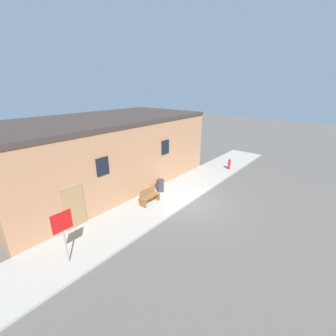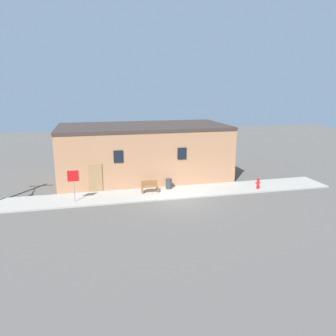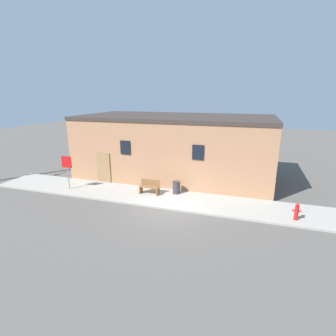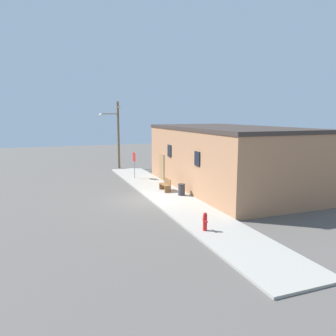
% 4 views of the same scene
% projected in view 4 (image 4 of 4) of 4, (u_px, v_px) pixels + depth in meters
% --- Properties ---
extents(ground_plane, '(80.00, 80.00, 0.00)m').
position_uv_depth(ground_plane, '(149.00, 200.00, 20.84)').
color(ground_plane, '#56514C').
extents(sidewalk, '(24.35, 2.89, 0.10)m').
position_uv_depth(sidewalk, '(170.00, 198.00, 21.33)').
color(sidewalk, '#9E998E').
rests_on(sidewalk, ground).
extents(brick_building, '(13.99, 6.92, 4.55)m').
position_uv_depth(brick_building, '(225.00, 158.00, 23.97)').
color(brick_building, '#A87551').
rests_on(brick_building, ground).
extents(fire_hydrant, '(0.41, 0.20, 0.86)m').
position_uv_depth(fire_hydrant, '(205.00, 221.00, 15.06)').
color(fire_hydrant, red).
rests_on(fire_hydrant, sidewalk).
extents(stop_sign, '(0.74, 0.06, 2.18)m').
position_uv_depth(stop_sign, '(134.00, 160.00, 27.38)').
color(stop_sign, gray).
rests_on(stop_sign, sidewalk).
extents(bench, '(1.21, 0.44, 0.87)m').
position_uv_depth(bench, '(166.00, 185.00, 22.96)').
color(bench, brown).
rests_on(bench, sidewalk).
extents(trash_bin, '(0.48, 0.48, 0.77)m').
position_uv_depth(trash_bin, '(181.00, 189.00, 21.71)').
color(trash_bin, '#333338').
rests_on(trash_bin, sidewalk).
extents(utility_pole, '(1.80, 1.95, 6.68)m').
position_uv_depth(utility_pole, '(117.00, 132.00, 32.78)').
color(utility_pole, brown).
rests_on(utility_pole, ground).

